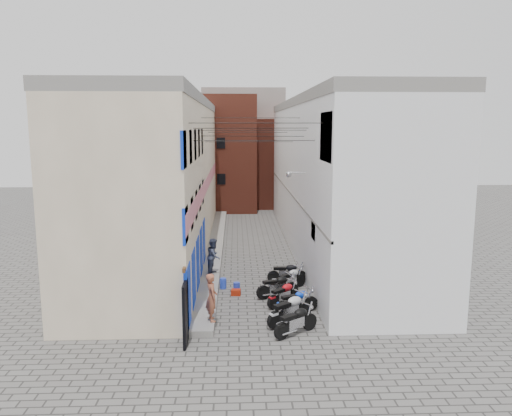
{
  "coord_description": "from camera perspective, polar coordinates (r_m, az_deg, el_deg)",
  "views": [
    {
      "loc": [
        -0.77,
        -16.66,
        7.39
      ],
      "look_at": [
        0.3,
        9.98,
        3.0
      ],
      "focal_mm": 35.0,
      "sensor_mm": 36.0,
      "label": 1
    }
  ],
  "objects": [
    {
      "name": "water_jug_near",
      "position": [
        22.65,
        -2.22,
        -9.07
      ],
      "size": [
        0.3,
        0.3,
        0.47
      ],
      "primitive_type": "cylinder",
      "rotation": [
        0.0,
        0.0,
        -0.0
      ],
      "color": "blue",
      "rests_on": "ground"
    },
    {
      "name": "plinth",
      "position": [
        30.56,
        -4.66,
        -4.43
      ],
      "size": [
        0.9,
        26.0,
        0.25
      ],
      "primitive_type": "cube",
      "color": "gray",
      "rests_on": "ground"
    },
    {
      "name": "building_left",
      "position": [
        30.04,
        -10.38,
        3.67
      ],
      "size": [
        5.1,
        27.0,
        9.0
      ],
      "color": "#C5B495",
      "rests_on": "ground"
    },
    {
      "name": "red_crate",
      "position": [
        22.36,
        -2.31,
        -9.6
      ],
      "size": [
        0.44,
        0.35,
        0.26
      ],
      "primitive_type": "cube",
      "rotation": [
        0.0,
        0.0,
        -0.09
      ],
      "color": "#98200A",
      "rests_on": "ground"
    },
    {
      "name": "building_right",
      "position": [
        30.35,
        8.68,
        3.79
      ],
      "size": [
        5.94,
        26.0,
        9.0
      ],
      "color": "white",
      "rests_on": "ground"
    },
    {
      "name": "motorcycle_f",
      "position": [
        22.99,
        3.96,
        -7.98
      ],
      "size": [
        1.85,
        1.67,
        1.1
      ],
      "primitive_type": null,
      "rotation": [
        0.0,
        0.0,
        -0.88
      ],
      "color": "#B3B3B8",
      "rests_on": "ground"
    },
    {
      "name": "motorcycle_b",
      "position": [
        19.16,
        3.9,
        -11.34
      ],
      "size": [
        2.14,
        1.87,
        1.26
      ],
      "primitive_type": null,
      "rotation": [
        0.0,
        0.0,
        -0.92
      ],
      "color": "silver",
      "rests_on": "ground"
    },
    {
      "name": "motorcycle_c",
      "position": [
        20.24,
        4.69,
        -10.43
      ],
      "size": [
        1.99,
        1.27,
        1.1
      ],
      "primitive_type": null,
      "rotation": [
        0.0,
        0.0,
        -1.19
      ],
      "color": "blue",
      "rests_on": "ground"
    },
    {
      "name": "person_b",
      "position": [
        24.5,
        -4.84,
        -5.5
      ],
      "size": [
        0.83,
        0.97,
        1.75
      ],
      "primitive_type": "imported",
      "rotation": [
        0.0,
        0.0,
        1.35
      ],
      "color": "#393F55",
      "rests_on": "plinth"
    },
    {
      "name": "ground",
      "position": [
        18.24,
        0.32,
        -14.55
      ],
      "size": [
        90.0,
        90.0,
        0.0
      ],
      "primitive_type": "plane",
      "color": "#5B5855",
      "rests_on": "ground"
    },
    {
      "name": "motorcycle_g",
      "position": [
        23.93,
        3.58,
        -7.28
      ],
      "size": [
        1.9,
        0.61,
        1.1
      ],
      "primitive_type": null,
      "rotation": [
        0.0,
        0.0,
        -1.58
      ],
      "color": "black",
      "rests_on": "ground"
    },
    {
      "name": "building_far_brick_left",
      "position": [
        44.74,
        -3.91,
        6.27
      ],
      "size": [
        6.0,
        6.0,
        10.0
      ],
      "primitive_type": "cube",
      "color": "brown",
      "rests_on": "ground"
    },
    {
      "name": "motorcycle_a",
      "position": [
        18.28,
        4.61,
        -12.58
      ],
      "size": [
        1.96,
        1.66,
        1.14
      ],
      "primitive_type": null,
      "rotation": [
        0.0,
        0.0,
        -0.94
      ],
      "color": "black",
      "rests_on": "ground"
    },
    {
      "name": "building_far_concrete",
      "position": [
        50.7,
        -1.45,
        7.21
      ],
      "size": [
        8.0,
        5.0,
        11.0
      ],
      "primitive_type": "cube",
      "color": "gray",
      "rests_on": "ground"
    },
    {
      "name": "overhead_wires",
      "position": [
        24.31,
        -0.5,
        8.72
      ],
      "size": [
        5.8,
        13.02,
        1.32
      ],
      "color": "black",
      "rests_on": "ground"
    },
    {
      "name": "person_a",
      "position": [
        18.75,
        -5.1,
        -10.12
      ],
      "size": [
        0.58,
        0.74,
        1.8
      ],
      "primitive_type": "imported",
      "rotation": [
        0.0,
        0.0,
        1.81
      ],
      "color": "#A1563A",
      "rests_on": "plinth"
    },
    {
      "name": "motorcycle_e",
      "position": [
        21.94,
        2.48,
        -8.78
      ],
      "size": [
        2.05,
        1.23,
        1.13
      ],
      "primitive_type": null,
      "rotation": [
        0.0,
        0.0,
        -1.23
      ],
      "color": "black",
      "rests_on": "ground"
    },
    {
      "name": "building_far_brick_right",
      "position": [
        46.93,
        2.31,
        5.2
      ],
      "size": [
        5.0,
        6.0,
        8.0
      ],
      "primitive_type": "cube",
      "color": "brown",
      "rests_on": "ground"
    },
    {
      "name": "far_shopfront",
      "position": [
        42.32,
        -1.24,
        0.94
      ],
      "size": [
        2.0,
        0.3,
        2.4
      ],
      "primitive_type": "cube",
      "color": "black",
      "rests_on": "ground"
    },
    {
      "name": "water_jug_far",
      "position": [
        23.24,
        -3.78,
        -8.59
      ],
      "size": [
        0.39,
        0.39,
        0.48
      ],
      "primitive_type": "cylinder",
      "rotation": [
        0.0,
        0.0,
        0.35
      ],
      "color": "blue",
      "rests_on": "ground"
    },
    {
      "name": "motorcycle_d",
      "position": [
        21.05,
        3.21,
        -9.66
      ],
      "size": [
        1.79,
        1.67,
        1.08
      ],
      "primitive_type": null,
      "rotation": [
        0.0,
        0.0,
        -0.85
      ],
      "color": "red",
      "rests_on": "ground"
    }
  ]
}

